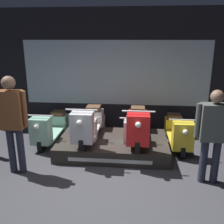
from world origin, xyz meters
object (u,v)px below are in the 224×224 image
person_left_browsing (12,118)px  person_right_browsing (213,129)px  scooter_backrow_2 (134,130)px  scooter_display_right (138,125)px  scooter_display_left (89,124)px  scooter_backrow_3 (178,131)px  scooter_backrow_1 (92,128)px  scooter_backrow_0 (51,127)px

person_left_browsing → person_right_browsing: 3.49m
scooter_backrow_2 → scooter_display_right: bearing=-81.7°
scooter_display_left → scooter_backrow_3: 2.11m
scooter_display_right → person_left_browsing: size_ratio=0.96×
scooter_backrow_2 → scooter_backrow_3: (1.02, 0.00, 0.00)m
scooter_display_left → scooter_backrow_2: 1.17m
scooter_display_right → scooter_backrow_3: scooter_display_right is taller
scooter_display_right → person_left_browsing: 2.51m
scooter_display_right → scooter_backrow_1: bearing=154.4°
scooter_backrow_2 → person_left_browsing: (-2.17, -1.55, 0.74)m
scooter_display_right → person_right_browsing: size_ratio=1.06×
scooter_display_left → scooter_backrow_1: size_ratio=1.00×
scooter_display_left → scooter_backrow_1: (-0.03, 0.53, -0.31)m
scooter_backrow_2 → scooter_backrow_3: 1.02m
scooter_backrow_3 → scooter_display_left: bearing=-165.4°
scooter_display_right → person_right_browsing: 1.65m
scooter_display_right → scooter_backrow_3: size_ratio=1.00×
scooter_display_right → scooter_backrow_1: size_ratio=1.00×
scooter_backrow_1 → scooter_backrow_3: bearing=0.0°
person_left_browsing → person_right_browsing: size_ratio=1.10×
scooter_backrow_0 → scooter_backrow_3: same height
scooter_backrow_0 → scooter_backrow_1: size_ratio=1.00×
scooter_display_right → scooter_backrow_0: size_ratio=1.00×
scooter_backrow_1 → scooter_backrow_2: same height
scooter_backrow_2 → scooter_backrow_1: bearing=180.0°
person_left_browsing → scooter_backrow_0: bearing=85.6°
person_right_browsing → scooter_backrow_1: bearing=146.5°
scooter_display_left → scooter_backrow_2: scooter_display_left is taller
scooter_backrow_1 → scooter_display_left: bearing=-86.7°
person_left_browsing → scooter_display_left: bearing=41.2°
scooter_backrow_0 → person_left_browsing: (-0.12, -1.55, 0.74)m
scooter_display_right → scooter_display_left: bearing=180.0°
scooter_backrow_1 → scooter_display_right: bearing=-25.6°
scooter_display_left → scooter_backrow_0: bearing=153.4°
scooter_backrow_2 → person_right_browsing: person_right_browsing is taller
scooter_backrow_3 → person_left_browsing: size_ratio=0.96×
scooter_backrow_0 → person_left_browsing: size_ratio=0.96×
scooter_backrow_0 → scooter_backrow_2: size_ratio=1.00×
scooter_display_right → scooter_backrow_0: scooter_display_right is taller
person_right_browsing → scooter_backrow_0: bearing=155.2°
scooter_backrow_3 → person_left_browsing: person_left_browsing is taller
scooter_display_left → person_left_browsing: person_left_browsing is taller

